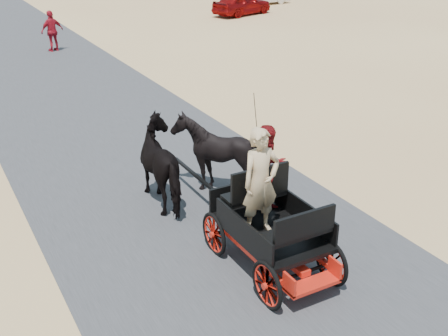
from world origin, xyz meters
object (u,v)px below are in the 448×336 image
horse_left (167,164)px  car_a (242,4)px  carriage (270,248)px  pedestrian (52,31)px  horse_right (215,154)px

horse_left → car_a: bearing=-124.5°
carriage → car_a: bearing=60.3°
pedestrian → car_a: (11.89, 4.11, -0.22)m
carriage → horse_left: 3.09m
horse_right → pedestrian: 15.13m
carriage → horse_right: 3.09m
car_a → carriage: bearing=134.6°
horse_right → pedestrian: size_ratio=0.98×
horse_right → horse_left: bearing=0.0°
horse_left → pedestrian: (1.34, 15.13, 0.02)m
horse_left → pedestrian: bearing=-95.1°
horse_right → car_a: bearing=-122.2°
carriage → horse_left: (-0.55, 3.00, 0.49)m
carriage → horse_right: (0.55, 3.00, 0.49)m
horse_left → pedestrian: 15.19m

